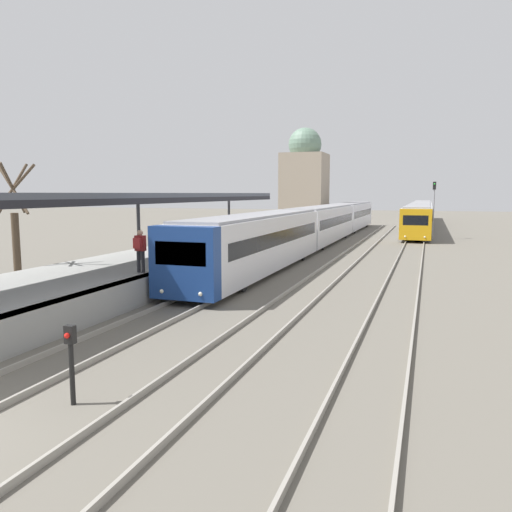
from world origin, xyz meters
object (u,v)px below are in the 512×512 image
(train_far, at_px, (420,213))
(train_near, at_px, (322,223))
(person_on_platform, at_px, (140,247))
(signal_post_near, at_px, (71,355))
(signal_mast_far, at_px, (434,203))

(train_far, bearing_deg, train_near, -106.36)
(person_on_platform, bearing_deg, signal_post_near, -65.60)
(train_near, relative_size, train_far, 1.10)
(signal_mast_far, bearing_deg, person_on_platform, -109.15)
(train_near, bearing_deg, train_far, 73.64)
(train_near, bearing_deg, signal_mast_far, 39.84)
(person_on_platform, xyz_separation_m, train_near, (2.21, 24.14, -0.33))
(signal_post_near, xyz_separation_m, signal_mast_far, (6.81, 40.40, 2.24))
(signal_post_near, bearing_deg, signal_mast_far, 80.43)
(train_near, relative_size, signal_post_near, 31.38)
(person_on_platform, distance_m, train_near, 24.24)
(train_near, xyz_separation_m, train_far, (7.31, 24.88, -0.05))
(train_far, relative_size, signal_mast_far, 8.81)
(train_far, distance_m, signal_post_near, 58.29)
(train_near, relative_size, signal_mast_far, 9.69)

